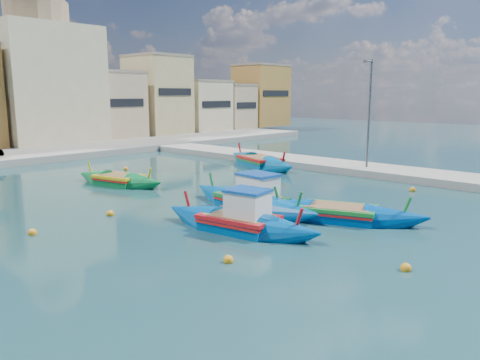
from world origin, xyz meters
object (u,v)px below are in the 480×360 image
luzzu_turquoise_cabin (252,202)px  luzzu_green (119,181)px  luzzu_blue_south (338,215)px  luzzu_blue_cabin (240,223)px  quay_street_lamp (369,113)px  church_block (40,67)px  luzzu_cyan_mid (260,163)px

luzzu_turquoise_cabin → luzzu_green: 10.36m
luzzu_blue_south → luzzu_blue_cabin: bearing=152.8°
quay_street_lamp → luzzu_blue_south: size_ratio=0.95×
church_block → luzzu_green: bearing=-105.7°
luzzu_turquoise_cabin → luzzu_blue_cabin: (-3.23, -2.14, -0.01)m
quay_street_lamp → luzzu_cyan_mid: quay_street_lamp is taller
luzzu_blue_south → church_block: bearing=82.9°
luzzu_green → luzzu_blue_cabin: bearing=-100.3°
luzzu_blue_south → luzzu_green: bearing=97.8°
church_block → luzzu_blue_south: (-4.84, -39.01, -8.16)m
church_block → luzzu_green: size_ratio=2.58×
quay_street_lamp → luzzu_turquoise_cabin: 13.93m
church_block → luzzu_blue_cabin: bearing=-103.9°
church_block → quay_street_lamp: bearing=-77.7°
luzzu_turquoise_cabin → luzzu_blue_south: size_ratio=1.09×
quay_street_lamp → luzzu_green: 17.72m
luzzu_turquoise_cabin → luzzu_green: size_ratio=1.23×
quay_street_lamp → luzzu_blue_cabin: (-16.56, -2.82, -4.00)m
luzzu_turquoise_cabin → luzzu_blue_south: 4.46m
luzzu_cyan_mid → luzzu_blue_south: 16.24m
luzzu_turquoise_cabin → luzzu_green: luzzu_turquoise_cabin is taller
luzzu_turquoise_cabin → luzzu_blue_cabin: 3.88m
luzzu_turquoise_cabin → luzzu_blue_cabin: bearing=-146.4°
church_block → luzzu_cyan_mid: (5.00, -26.09, -8.12)m
luzzu_cyan_mid → luzzu_blue_south: luzzu_cyan_mid is taller
quay_street_lamp → luzzu_cyan_mid: 9.22m
luzzu_blue_cabin → luzzu_cyan_mid: 17.73m
quay_street_lamp → luzzu_blue_cabin: size_ratio=0.99×
luzzu_cyan_mid → luzzu_blue_south: size_ratio=1.13×
luzzu_turquoise_cabin → church_block: bearing=80.4°
luzzu_green → church_block: bearing=74.3°
church_block → luzzu_cyan_mid: 27.77m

